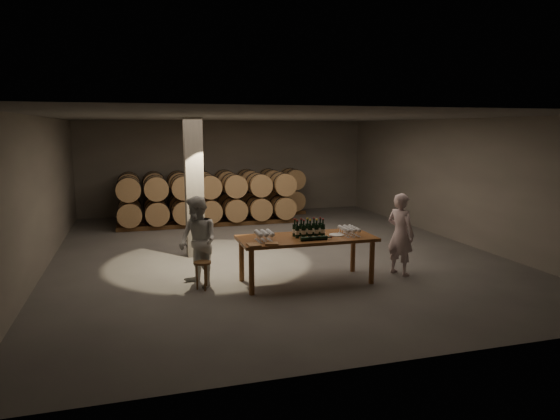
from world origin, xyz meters
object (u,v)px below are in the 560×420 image
object	(u,v)px
notebook_near	(271,244)
stool	(203,267)
tasting_table	(306,242)
plate	(337,235)
person_man	(400,234)
bottle_cluster	(309,230)
person_woman	(198,242)

from	to	relation	value
notebook_near	stool	world-z (taller)	notebook_near
tasting_table	notebook_near	distance (m)	0.92
plate	stool	distance (m)	2.63
person_man	tasting_table	bearing A→B (deg)	64.61
tasting_table	bottle_cluster	world-z (taller)	bottle_cluster
notebook_near	stool	size ratio (longest dim) A/B	0.45
bottle_cluster	notebook_near	bearing A→B (deg)	-152.72
person_man	person_woman	size ratio (longest dim) A/B	0.98
plate	person_man	xyz separation A→B (m)	(1.40, 0.01, -0.07)
bottle_cluster	stool	bearing A→B (deg)	177.52
plate	person_man	size ratio (longest dim) A/B	0.18
bottle_cluster	stool	size ratio (longest dim) A/B	1.15
notebook_near	person_man	size ratio (longest dim) A/B	0.14
plate	person_man	world-z (taller)	person_man
bottle_cluster	person_man	size ratio (longest dim) A/B	0.36
bottle_cluster	person_man	world-z (taller)	person_man
stool	bottle_cluster	bearing A→B (deg)	-2.48
tasting_table	stool	size ratio (longest dim) A/B	4.92
notebook_near	person_woman	size ratio (longest dim) A/B	0.14
stool	person_man	bearing A→B (deg)	-1.97
person_man	person_woman	world-z (taller)	person_woman
stool	notebook_near	bearing A→B (deg)	-24.48
tasting_table	bottle_cluster	size ratio (longest dim) A/B	4.28
bottle_cluster	person_man	distance (m)	1.96
tasting_table	person_woman	distance (m)	2.05
stool	person_woman	xyz separation A→B (m)	(-0.04, 0.24, 0.42)
person_woman	person_man	bearing A→B (deg)	57.83
tasting_table	notebook_near	size ratio (longest dim) A/B	10.99
tasting_table	plate	size ratio (longest dim) A/B	8.85
tasting_table	notebook_near	xyz separation A→B (m)	(-0.81, -0.43, 0.12)
stool	person_man	distance (m)	4.01
plate	person_man	distance (m)	1.40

